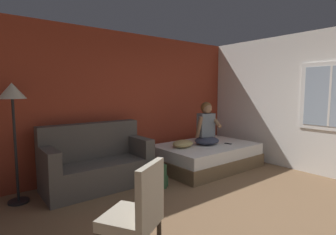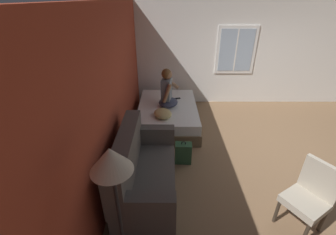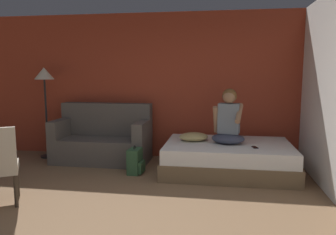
{
  "view_description": "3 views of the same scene",
  "coord_description": "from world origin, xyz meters",
  "px_view_note": "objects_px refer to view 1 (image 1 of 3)",
  "views": [
    {
      "loc": [
        -2.7,
        -1.5,
        1.6
      ],
      "look_at": [
        0.18,
        2.17,
        1.11
      ],
      "focal_mm": 28.0,
      "sensor_mm": 36.0,
      "label": 1
    },
    {
      "loc": [
        -3.58,
        2.19,
        2.73
      ],
      "look_at": [
        -0.02,
        2.19,
        0.82
      ],
      "focal_mm": 24.0,
      "sensor_mm": 36.0,
      "label": 2
    },
    {
      "loc": [
        1.07,
        -3.03,
        1.61
      ],
      "look_at": [
        0.24,
        2.2,
        0.88
      ],
      "focal_mm": 35.0,
      "sensor_mm": 36.0,
      "label": 3
    }
  ],
  "objects_px": {
    "backpack": "(158,176)",
    "throw_pillow": "(183,144)",
    "side_chair": "(137,212)",
    "cell_phone": "(228,144)",
    "floor_lamp": "(13,102)",
    "bed": "(206,156)",
    "couch": "(96,163)",
    "person_seated": "(206,127)"
  },
  "relations": [
    {
      "from": "floor_lamp",
      "to": "bed",
      "type": "bearing_deg",
      "value": -7.5
    },
    {
      "from": "bed",
      "to": "person_seated",
      "type": "relative_size",
      "value": 2.34
    },
    {
      "from": "bed",
      "to": "floor_lamp",
      "type": "relative_size",
      "value": 1.21
    },
    {
      "from": "bed",
      "to": "side_chair",
      "type": "distance_m",
      "value": 3.32
    },
    {
      "from": "side_chair",
      "to": "cell_phone",
      "type": "relative_size",
      "value": 6.81
    },
    {
      "from": "person_seated",
      "to": "cell_phone",
      "type": "height_order",
      "value": "person_seated"
    },
    {
      "from": "side_chair",
      "to": "throw_pillow",
      "type": "xyz_separation_m",
      "value": [
        2.21,
        1.9,
        0.02
      ]
    },
    {
      "from": "person_seated",
      "to": "floor_lamp",
      "type": "relative_size",
      "value": 0.51
    },
    {
      "from": "throw_pillow",
      "to": "bed",
      "type": "bearing_deg",
      "value": -9.85
    },
    {
      "from": "couch",
      "to": "person_seated",
      "type": "height_order",
      "value": "person_seated"
    },
    {
      "from": "side_chair",
      "to": "cell_phone",
      "type": "distance_m",
      "value": 3.52
    },
    {
      "from": "couch",
      "to": "throw_pillow",
      "type": "height_order",
      "value": "couch"
    },
    {
      "from": "couch",
      "to": "side_chair",
      "type": "relative_size",
      "value": 1.74
    },
    {
      "from": "person_seated",
      "to": "backpack",
      "type": "relative_size",
      "value": 1.91
    },
    {
      "from": "cell_phone",
      "to": "backpack",
      "type": "bearing_deg",
      "value": 168.41
    },
    {
      "from": "backpack",
      "to": "person_seated",
      "type": "bearing_deg",
      "value": 11.52
    },
    {
      "from": "couch",
      "to": "throw_pillow",
      "type": "distance_m",
      "value": 1.7
    },
    {
      "from": "bed",
      "to": "side_chair",
      "type": "bearing_deg",
      "value": -146.96
    },
    {
      "from": "backpack",
      "to": "floor_lamp",
      "type": "xyz_separation_m",
      "value": [
        -1.92,
        0.74,
        1.24
      ]
    },
    {
      "from": "person_seated",
      "to": "floor_lamp",
      "type": "bearing_deg",
      "value": 172.56
    },
    {
      "from": "person_seated",
      "to": "throw_pillow",
      "type": "xyz_separation_m",
      "value": [
        -0.56,
        0.09,
        -0.29
      ]
    },
    {
      "from": "side_chair",
      "to": "person_seated",
      "type": "relative_size",
      "value": 1.12
    },
    {
      "from": "person_seated",
      "to": "cell_phone",
      "type": "distance_m",
      "value": 0.58
    },
    {
      "from": "bed",
      "to": "couch",
      "type": "distance_m",
      "value": 2.27
    },
    {
      "from": "person_seated",
      "to": "throw_pillow",
      "type": "height_order",
      "value": "person_seated"
    },
    {
      "from": "person_seated",
      "to": "backpack",
      "type": "xyz_separation_m",
      "value": [
        -1.46,
        -0.3,
        -0.64
      ]
    },
    {
      "from": "couch",
      "to": "throw_pillow",
      "type": "relative_size",
      "value": 3.56
    },
    {
      "from": "side_chair",
      "to": "person_seated",
      "type": "xyz_separation_m",
      "value": [
        2.77,
        1.81,
        0.3
      ]
    },
    {
      "from": "backpack",
      "to": "floor_lamp",
      "type": "bearing_deg",
      "value": 158.94
    },
    {
      "from": "person_seated",
      "to": "throw_pillow",
      "type": "bearing_deg",
      "value": 170.48
    },
    {
      "from": "side_chair",
      "to": "throw_pillow",
      "type": "height_order",
      "value": "side_chair"
    },
    {
      "from": "backpack",
      "to": "throw_pillow",
      "type": "xyz_separation_m",
      "value": [
        0.9,
        0.39,
        0.36
      ]
    },
    {
      "from": "backpack",
      "to": "cell_phone",
      "type": "height_order",
      "value": "cell_phone"
    },
    {
      "from": "couch",
      "to": "cell_phone",
      "type": "relative_size",
      "value": 11.85
    },
    {
      "from": "throw_pillow",
      "to": "floor_lamp",
      "type": "xyz_separation_m",
      "value": [
        -2.81,
        0.35,
        0.88
      ]
    },
    {
      "from": "person_seated",
      "to": "couch",
      "type": "bearing_deg",
      "value": 170.86
    },
    {
      "from": "side_chair",
      "to": "cell_phone",
      "type": "bearing_deg",
      "value": 26.19
    },
    {
      "from": "backpack",
      "to": "bed",
      "type": "bearing_deg",
      "value": 11.37
    },
    {
      "from": "throw_pillow",
      "to": "floor_lamp",
      "type": "bearing_deg",
      "value": 172.98
    },
    {
      "from": "floor_lamp",
      "to": "throw_pillow",
      "type": "bearing_deg",
      "value": -7.02
    },
    {
      "from": "side_chair",
      "to": "couch",
      "type": "bearing_deg",
      "value": 76.15
    },
    {
      "from": "couch",
      "to": "floor_lamp",
      "type": "relative_size",
      "value": 1.0
    }
  ]
}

